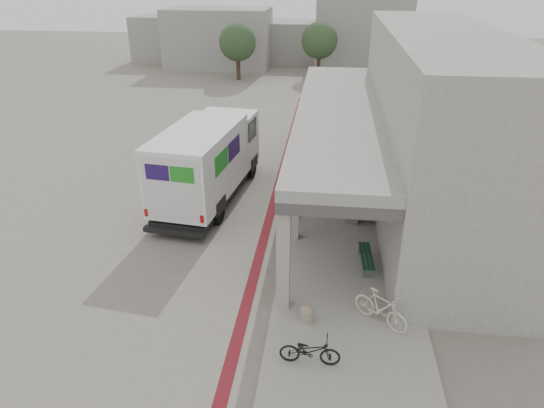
# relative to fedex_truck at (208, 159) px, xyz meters

# --- Properties ---
(ground) EXTENTS (120.00, 120.00, 0.00)m
(ground) POSITION_rel_fedex_truck_xyz_m (1.80, -3.67, -1.80)
(ground) COLOR #6B685C
(ground) RESTS_ON ground
(bike_lane_stripe) EXTENTS (0.35, 40.00, 0.01)m
(bike_lane_stripe) POSITION_rel_fedex_truck_xyz_m (2.80, -1.67, -1.79)
(bike_lane_stripe) COLOR #5A1218
(bike_lane_stripe) RESTS_ON ground
(sidewalk) EXTENTS (4.40, 28.00, 0.12)m
(sidewalk) POSITION_rel_fedex_truck_xyz_m (5.80, -3.67, -1.74)
(sidewalk) COLOR gray
(sidewalk) RESTS_ON ground
(transit_building) EXTENTS (7.60, 17.00, 7.00)m
(transit_building) POSITION_rel_fedex_truck_xyz_m (8.63, 0.83, 1.60)
(transit_building) COLOR gray
(transit_building) RESTS_ON ground
(distant_backdrop) EXTENTS (28.00, 10.00, 6.50)m
(distant_backdrop) POSITION_rel_fedex_truck_xyz_m (-1.04, 32.21, 0.90)
(distant_backdrop) COLOR gray
(distant_backdrop) RESTS_ON ground
(tree_left) EXTENTS (3.20, 3.20, 4.80)m
(tree_left) POSITION_rel_fedex_truck_xyz_m (-3.20, 24.33, 1.38)
(tree_left) COLOR #38281C
(tree_left) RESTS_ON ground
(tree_mid) EXTENTS (3.20, 3.20, 4.80)m
(tree_mid) POSITION_rel_fedex_truck_xyz_m (3.80, 26.33, 1.38)
(tree_mid) COLOR #38281C
(tree_mid) RESTS_ON ground
(tree_right) EXTENTS (3.20, 3.20, 4.80)m
(tree_right) POSITION_rel_fedex_truck_xyz_m (11.80, 25.33, 1.38)
(tree_right) COLOR #38281C
(tree_right) RESTS_ON ground
(fedex_truck) EXTENTS (3.35, 8.15, 3.38)m
(fedex_truck) POSITION_rel_fedex_truck_xyz_m (0.00, 0.00, 0.00)
(fedex_truck) COLOR black
(fedex_truck) RESTS_ON ground
(bench) EXTENTS (0.46, 1.73, 0.40)m
(bench) POSITION_rel_fedex_truck_xyz_m (6.45, -4.77, -1.39)
(bench) COLOR slate
(bench) RESTS_ON sidewalk
(bollard_near) EXTENTS (0.37, 0.37, 0.55)m
(bollard_near) POSITION_rel_fedex_truck_xyz_m (4.64, -7.84, -1.41)
(bollard_near) COLOR gray
(bollard_near) RESTS_ON sidewalk
(bollard_far) EXTENTS (0.36, 0.36, 0.54)m
(bollard_far) POSITION_rel_fedex_truck_xyz_m (3.90, -1.55, -1.41)
(bollard_far) COLOR tan
(bollard_far) RESTS_ON sidewalk
(utility_cabinet) EXTENTS (0.58, 0.72, 1.10)m
(utility_cabinet) POSITION_rel_fedex_truck_xyz_m (6.10, -1.60, -1.13)
(utility_cabinet) COLOR gray
(utility_cabinet) RESTS_ON sidewalk
(bicycle_black) EXTENTS (1.54, 0.55, 0.81)m
(bicycle_black) POSITION_rel_fedex_truck_xyz_m (4.80, -9.45, -1.28)
(bicycle_black) COLOR black
(bicycle_black) RESTS_ON sidewalk
(bicycle_cream) EXTENTS (1.66, 1.49, 1.05)m
(bicycle_cream) POSITION_rel_fedex_truck_xyz_m (6.67, -7.70, -1.16)
(bicycle_cream) COLOR beige
(bicycle_cream) RESTS_ON sidewalk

